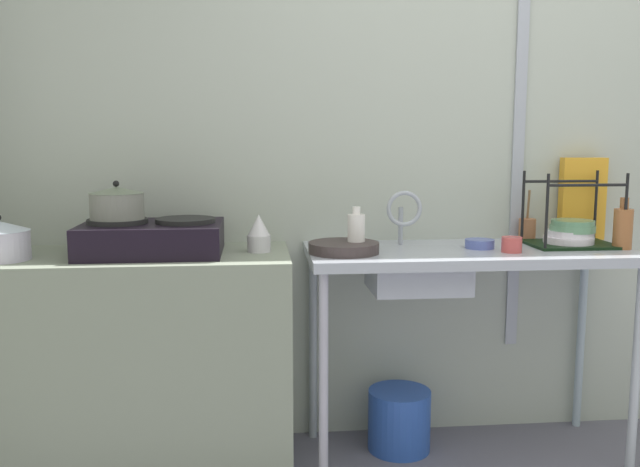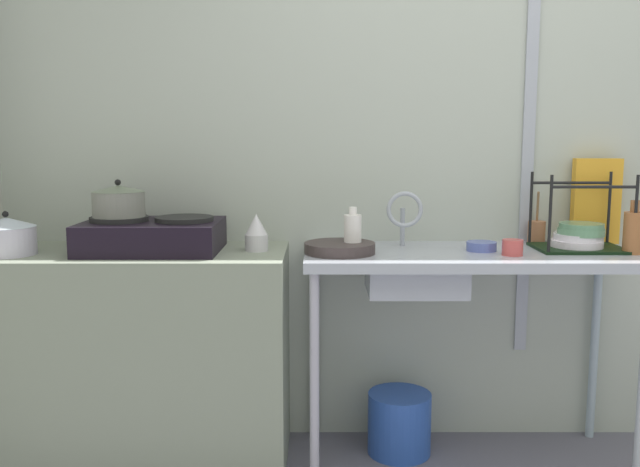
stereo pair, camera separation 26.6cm
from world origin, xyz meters
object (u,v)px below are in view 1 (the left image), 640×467
stove (152,237)px  small_bowl_on_drainboard (480,244)px  dish_rack (571,233)px  cup_by_rack (512,245)px  bottle_by_rack (623,228)px  utensil_jar (527,229)px  frying_pan (344,248)px  percolator (259,234)px  pot_on_left_burner (117,203)px  sink_basin (417,271)px  bucket_on_floor (399,420)px  cereal_box (582,199)px  bottle_by_sink (356,232)px  faucet (404,211)px

stove → small_bowl_on_drainboard: bearing=0.6°
dish_rack → cup_by_rack: size_ratio=4.36×
bottle_by_rack → utensil_jar: 0.40m
dish_rack → cup_by_rack: bearing=-156.8°
frying_pan → utensil_jar: size_ratio=1.24×
small_bowl_on_drainboard → bottle_by_rack: size_ratio=0.57×
percolator → frying_pan: bearing=-10.1°
dish_rack → pot_on_left_burner: bearing=-178.9°
stove → sink_basin: 1.05m
small_bowl_on_drainboard → bottle_by_rack: bearing=-7.3°
pot_on_left_burner → dish_rack: (1.83, 0.04, -0.15)m
percolator → dish_rack: bearing=1.1°
frying_pan → cup_by_rack: size_ratio=3.49×
small_bowl_on_drainboard → utensil_jar: utensil_jar is taller
small_bowl_on_drainboard → bucket_on_floor: small_bowl_on_drainboard is taller
cup_by_rack → cereal_box: 0.55m
dish_rack → small_bowl_on_drainboard: (-0.40, -0.02, -0.04)m
bottle_by_sink → bucket_on_floor: bearing=26.3°
percolator → bottle_by_sink: (0.38, -0.04, 0.01)m
stove → frying_pan: stove is taller
stove → bottle_by_rack: bottle_by_rack is taller
sink_basin → cereal_box: bearing=17.5°
bottle_by_sink → bucket_on_floor: 0.86m
faucet → bucket_on_floor: 0.89m
pot_on_left_burner → bottle_by_sink: bearing=-2.1°
sink_basin → faucet: (-0.03, 0.12, 0.23)m
small_bowl_on_drainboard → bottle_by_rack: (0.57, -0.07, 0.07)m
cereal_box → sink_basin: bearing=-158.5°
bottle_by_sink → stove: bearing=177.6°
bucket_on_floor → frying_pan: bearing=-155.6°
cup_by_rack → bucket_on_floor: 0.89m
frying_pan → cup_by_rack: 0.66m
faucet → sink_basin: bearing=-75.8°
bottle_by_sink → pot_on_left_burner: bearing=177.9°
faucet → bottle_by_sink: bearing=-150.4°
percolator → small_bowl_on_drainboard: percolator is taller
utensil_jar → bottle_by_sink: bearing=-163.0°
percolator → sink_basin: percolator is taller
faucet → stove: bearing=-174.9°
cereal_box → utensil_jar: bearing=-174.4°
dish_rack → percolator: bearing=-178.9°
frying_pan → utensil_jar: utensil_jar is taller
cup_by_rack → small_bowl_on_drainboard: size_ratio=0.67×
dish_rack → bucket_on_floor: dish_rack is taller
stove → bottle_by_sink: 0.79m
small_bowl_on_drainboard → bottle_by_sink: 0.52m
pot_on_left_burner → cup_by_rack: bearing=-3.5°
stove → percolator: 0.41m
pot_on_left_burner → sink_basin: 1.20m
frying_pan → bottle_by_rack: (1.13, -0.01, 0.07)m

